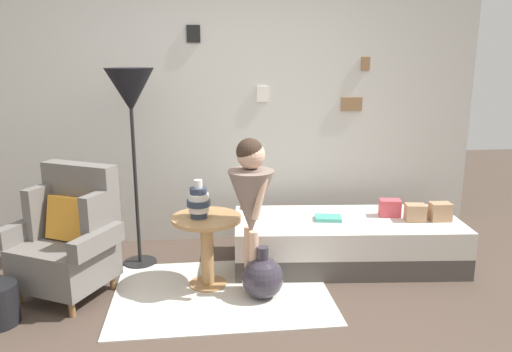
{
  "coord_description": "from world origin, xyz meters",
  "views": [
    {
      "loc": [
        -0.29,
        -2.74,
        1.76
      ],
      "look_at": [
        0.15,
        0.95,
        0.85
      ],
      "focal_mm": 34.91,
      "sensor_mm": 36.0,
      "label": 1
    }
  ],
  "objects_px": {
    "armchair": "(69,238)",
    "demijohn_near": "(263,277)",
    "daybed": "(346,241)",
    "side_table": "(207,237)",
    "book_on_daybed": "(328,218)",
    "vase_striped": "(199,202)",
    "floor_lamp": "(131,98)",
    "person_child": "(251,196)"
  },
  "relations": [
    {
      "from": "book_on_daybed",
      "to": "armchair",
      "type": "bearing_deg",
      "value": -171.88
    },
    {
      "from": "armchair",
      "to": "book_on_daybed",
      "type": "bearing_deg",
      "value": 8.12
    },
    {
      "from": "daybed",
      "to": "book_on_daybed",
      "type": "bearing_deg",
      "value": -178.64
    },
    {
      "from": "vase_striped",
      "to": "book_on_daybed",
      "type": "relative_size",
      "value": 1.33
    },
    {
      "from": "book_on_daybed",
      "to": "demijohn_near",
      "type": "distance_m",
      "value": 0.87
    },
    {
      "from": "vase_striped",
      "to": "daybed",
      "type": "bearing_deg",
      "value": 13.93
    },
    {
      "from": "side_table",
      "to": "floor_lamp",
      "type": "height_order",
      "value": "floor_lamp"
    },
    {
      "from": "floor_lamp",
      "to": "demijohn_near",
      "type": "distance_m",
      "value": 1.76
    },
    {
      "from": "side_table",
      "to": "vase_striped",
      "type": "height_order",
      "value": "vase_striped"
    },
    {
      "from": "side_table",
      "to": "armchair",
      "type": "bearing_deg",
      "value": 179.83
    },
    {
      "from": "armchair",
      "to": "demijohn_near",
      "type": "relative_size",
      "value": 2.44
    },
    {
      "from": "book_on_daybed",
      "to": "daybed",
      "type": "bearing_deg",
      "value": 1.36
    },
    {
      "from": "person_child",
      "to": "demijohn_near",
      "type": "distance_m",
      "value": 0.62
    },
    {
      "from": "vase_striped",
      "to": "book_on_daybed",
      "type": "bearing_deg",
      "value": 15.77
    },
    {
      "from": "armchair",
      "to": "demijohn_near",
      "type": "distance_m",
      "value": 1.46
    },
    {
      "from": "floor_lamp",
      "to": "person_child",
      "type": "bearing_deg",
      "value": -35.91
    },
    {
      "from": "person_child",
      "to": "armchair",
      "type": "bearing_deg",
      "value": 173.17
    },
    {
      "from": "vase_striped",
      "to": "person_child",
      "type": "xyz_separation_m",
      "value": [
        0.38,
        -0.15,
        0.08
      ]
    },
    {
      "from": "daybed",
      "to": "book_on_daybed",
      "type": "distance_m",
      "value": 0.27
    },
    {
      "from": "daybed",
      "to": "floor_lamp",
      "type": "xyz_separation_m",
      "value": [
        -1.77,
        0.19,
        1.22
      ]
    },
    {
      "from": "side_table",
      "to": "demijohn_near",
      "type": "height_order",
      "value": "side_table"
    },
    {
      "from": "book_on_daybed",
      "to": "demijohn_near",
      "type": "bearing_deg",
      "value": -139.41
    },
    {
      "from": "armchair",
      "to": "person_child",
      "type": "relative_size",
      "value": 0.82
    },
    {
      "from": "armchair",
      "to": "demijohn_near",
      "type": "bearing_deg",
      "value": -9.98
    },
    {
      "from": "armchair",
      "to": "floor_lamp",
      "type": "bearing_deg",
      "value": 47.94
    },
    {
      "from": "vase_striped",
      "to": "demijohn_near",
      "type": "relative_size",
      "value": 0.73
    },
    {
      "from": "armchair",
      "to": "vase_striped",
      "type": "bearing_deg",
      "value": -0.88
    },
    {
      "from": "side_table",
      "to": "book_on_daybed",
      "type": "distance_m",
      "value": 1.07
    },
    {
      "from": "person_child",
      "to": "side_table",
      "type": "bearing_deg",
      "value": 154.1
    },
    {
      "from": "armchair",
      "to": "daybed",
      "type": "bearing_deg",
      "value": 7.61
    },
    {
      "from": "demijohn_near",
      "to": "floor_lamp",
      "type": "bearing_deg",
      "value": 142.78
    },
    {
      "from": "vase_striped",
      "to": "demijohn_near",
      "type": "bearing_deg",
      "value": -27.29
    },
    {
      "from": "side_table",
      "to": "person_child",
      "type": "distance_m",
      "value": 0.51
    },
    {
      "from": "floor_lamp",
      "to": "book_on_daybed",
      "type": "height_order",
      "value": "floor_lamp"
    },
    {
      "from": "daybed",
      "to": "side_table",
      "type": "relative_size",
      "value": 3.48
    },
    {
      "from": "vase_striped",
      "to": "person_child",
      "type": "distance_m",
      "value": 0.41
    },
    {
      "from": "daybed",
      "to": "side_table",
      "type": "xyz_separation_m",
      "value": [
        -1.2,
        -0.3,
        0.2
      ]
    },
    {
      "from": "vase_striped",
      "to": "person_child",
      "type": "height_order",
      "value": "person_child"
    },
    {
      "from": "armchair",
      "to": "floor_lamp",
      "type": "distance_m",
      "value": 1.19
    },
    {
      "from": "armchair",
      "to": "book_on_daybed",
      "type": "distance_m",
      "value": 2.06
    },
    {
      "from": "daybed",
      "to": "floor_lamp",
      "type": "bearing_deg",
      "value": 173.75
    },
    {
      "from": "side_table",
      "to": "person_child",
      "type": "xyz_separation_m",
      "value": [
        0.32,
        -0.16,
        0.37
      ]
    }
  ]
}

